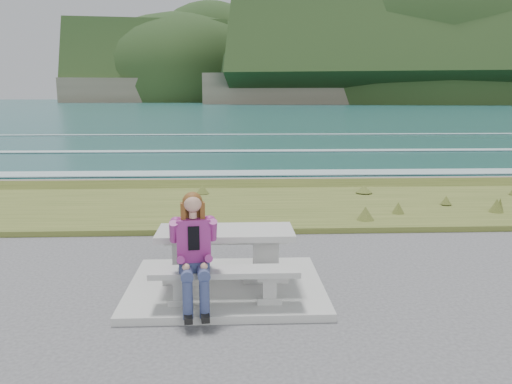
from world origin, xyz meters
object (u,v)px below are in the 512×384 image
bench_landward (225,277)px  bench_seaward (227,243)px  seated_woman (195,268)px  picnic_table (226,242)px

bench_landward → bench_seaward: size_ratio=1.00×
seated_woman → picnic_table: bearing=60.2°
picnic_table → seated_woman: (-0.35, -0.83, -0.07)m
bench_landward → seated_woman: seated_woman is taller
picnic_table → bench_landward: size_ratio=1.00×
bench_seaward → seated_woman: size_ratio=1.29×
picnic_table → bench_landward: picnic_table is taller
bench_seaward → bench_landward: bearing=-90.0°
bench_landward → seated_woman: 0.41m
bench_landward → bench_seaward: (0.00, 1.40, 0.00)m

